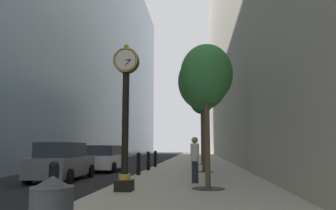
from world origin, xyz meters
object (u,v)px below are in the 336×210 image
Objects in this scene: street_clock at (126,108)px; street_tree_near at (206,75)px; car_grey_near at (62,162)px; bollard_third at (124,167)px; street_tree_mid_near at (203,82)px; bollard_nearest at (53,187)px; bollard_fourth at (139,163)px; bollard_fifth at (148,160)px; bollard_sixth at (155,158)px; car_white_mid at (105,159)px; street_tree_mid_far at (202,101)px; pedestrian_walking at (195,158)px.

street_tree_near is (2.67, 0.77, 1.21)m from street_clock.
car_grey_near is at bearing 132.30° from street_clock.
bollard_third is 0.23× the size of street_tree_near.
bollard_third is 0.16× the size of street_tree_mid_near.
street_tree_mid_near reaches higher than bollard_nearest.
bollard_fourth is at bearing 90.00° from bollard_third.
bollard_fifth is 3.23m from bollard_sixth.
bollard_fifth is at bearing -15.20° from car_white_mid.
bollard_sixth is at bearing -133.83° from street_tree_mid_far.
pedestrian_walking is (2.82, 6.41, 0.36)m from bollard_nearest.
street_tree_mid_far reaches higher than bollard_fourth.
bollard_sixth is at bearing 106.15° from pedestrian_walking.
bollard_fifth is (0.00, 6.45, 0.00)m from bollard_third.
pedestrian_walking is 0.39× the size of car_grey_near.
bollard_fourth is at bearing -143.49° from street_tree_mid_near.
street_clock reaches higher than pedestrian_walking.
bollard_fifth is at bearing 93.78° from street_clock.
street_tree_near is 0.73× the size of street_tree_mid_near.
street_tree_mid_far is at bearing 90.00° from street_tree_mid_near.
bollard_fifth is 9.45m from street_tree_near.
bollard_nearest is 1.00× the size of bollard_fourth.
bollard_nearest is at bearing -125.00° from street_tree_near.
car_grey_near is at bearing -94.10° from car_white_mid.
street_tree_near reaches higher than bollard_sixth.
bollard_fourth is (0.00, 9.68, 0.00)m from bollard_nearest.
pedestrian_walking is (2.82, -0.05, 0.36)m from bollard_third.
street_tree_mid_far is at bearing 46.17° from bollard_sixth.
bollard_nearest is 1.00× the size of bollard_fifth.
bollard_fifth is at bearing -90.00° from bollard_sixth.
bollard_sixth is 0.63× the size of pedestrian_walking.
bollard_sixth is at bearing 90.00° from bollard_fourth.
street_tree_mid_near is at bearing 90.00° from street_tree_near.
street_tree_mid_near reaches higher than car_grey_near.
street_tree_mid_near is (0.00, 7.43, 1.24)m from street_tree_near.
bollard_third is 1.00× the size of bollard_fourth.
bollard_fourth is at bearing 95.87° from street_clock.
car_grey_near is at bearing 111.88° from bollard_nearest.
street_tree_near is (3.26, 4.66, 3.27)m from bollard_nearest.
bollard_nearest is at bearing -105.09° from street_tree_mid_near.
pedestrian_walking is at bearing -52.00° from car_white_mid.
street_clock reaches higher than car_white_mid.
street_tree_mid_far reaches higher than bollard_sixth.
street_tree_mid_near reaches higher than bollard_fourth.
street_tree_near is at bearing -68.42° from bollard_fifth.
bollard_fourth is at bearing -90.00° from bollard_fifth.
bollard_fifth is 0.16× the size of street_tree_mid_near.
bollard_fifth is at bearing 90.00° from bollard_third.
street_tree_near is at bearing -28.82° from bollard_third.
bollard_fifth is 0.26× the size of car_white_mid.
bollard_fourth is 6.45m from bollard_sixth.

